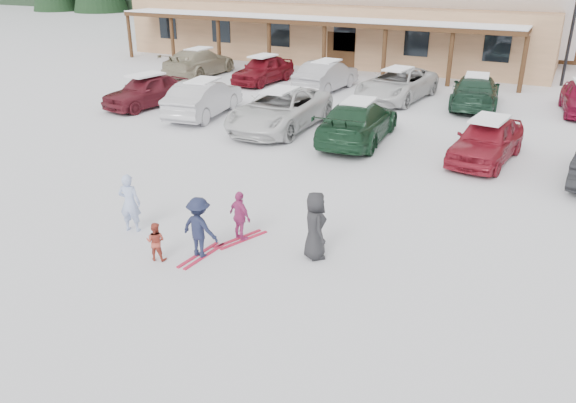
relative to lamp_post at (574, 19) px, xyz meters
The scene contains 19 objects.
ground 24.46m from the lamp_post, 103.03° to the right, with size 160.00×160.00×0.00m, color white.
lamp_post is the anchor object (origin of this frame).
adult_skier 25.62m from the lamp_post, 110.36° to the right, with size 0.55×0.36×1.50m, color #A6B9E8.
toddler_red 26.04m from the lamp_post, 106.56° to the right, with size 0.44×0.34×0.91m, color #B04130.
child_navy 25.25m from the lamp_post, 105.17° to the right, with size 0.93×0.54×1.45m, color #1A1F3A.
skis_child_navy 25.34m from the lamp_post, 105.17° to the right, with size 0.20×1.40×0.03m, color #BF1B3A.
child_magenta 24.11m from the lamp_post, 104.93° to the right, with size 0.74×0.31×1.26m, color #B6367A.
skis_child_magenta 24.19m from the lamp_post, 104.93° to the right, with size 0.20×1.40×0.03m, color #BF1B3A.
bystander_dark 23.64m from the lamp_post, 100.38° to the right, with size 0.77×0.50×1.59m, color #242427.
parked_car_0 21.78m from the lamp_post, 141.33° to the right, with size 1.73×4.29×1.46m, color maroon.
parked_car_1 19.51m from the lamp_post, 134.73° to the right, with size 1.63×4.67×1.54m, color #B6B5B9.
parked_car_2 17.31m from the lamp_post, 124.80° to the right, with size 2.58×5.59×1.55m, color silver.
parked_car_3 15.87m from the lamp_post, 114.22° to the right, with size 2.12×5.21×1.51m, color #193C25.
parked_car_4 14.82m from the lamp_post, 97.13° to the right, with size 1.71×4.25×1.45m, color maroon.
parked_car_7 20.17m from the lamp_post, 161.79° to the right, with size 2.16×5.31×1.54m, color #9D9275.
parked_car_8 16.26m from the lamp_post, 156.27° to the right, with size 1.73×4.30×1.47m, color maroon.
parked_car_9 13.03m from the lamp_post, 148.32° to the right, with size 1.60×4.58×1.51m, color #9F9EA3.
parked_car_10 10.35m from the lamp_post, 134.60° to the right, with size 2.48×5.38×1.49m, color silver.
parked_car_11 8.19m from the lamp_post, 116.16° to the right, with size 2.04×5.01×1.45m, color #1B3B2A.
Camera 1 is at (5.69, -9.87, 6.25)m, focal length 35.00 mm.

